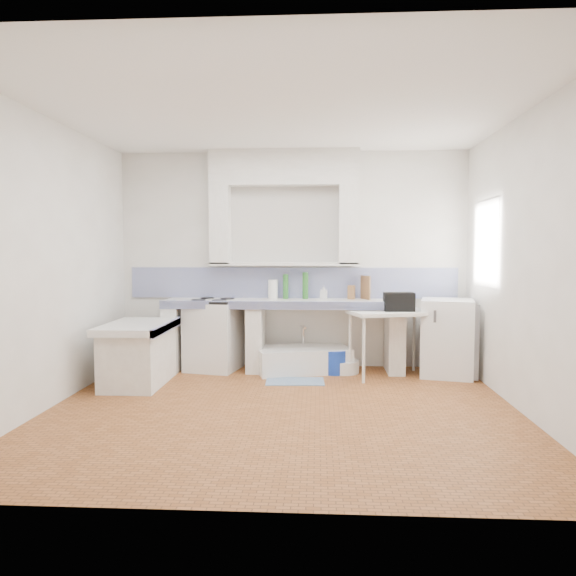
# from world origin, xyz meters

# --- Properties ---
(floor) EXTENTS (4.50, 4.50, 0.00)m
(floor) POSITION_xyz_m (0.00, 0.00, 0.00)
(floor) COLOR #99592D
(floor) RESTS_ON ground
(ceiling) EXTENTS (4.50, 4.50, 0.00)m
(ceiling) POSITION_xyz_m (0.00, 0.00, 2.80)
(ceiling) COLOR white
(ceiling) RESTS_ON ground
(wall_back) EXTENTS (4.50, 0.00, 4.50)m
(wall_back) POSITION_xyz_m (0.00, 2.00, 1.40)
(wall_back) COLOR white
(wall_back) RESTS_ON ground
(wall_front) EXTENTS (4.50, 0.00, 4.50)m
(wall_front) POSITION_xyz_m (0.00, -2.00, 1.40)
(wall_front) COLOR white
(wall_front) RESTS_ON ground
(wall_left) EXTENTS (0.00, 4.50, 4.50)m
(wall_left) POSITION_xyz_m (-2.25, 0.00, 1.40)
(wall_left) COLOR white
(wall_left) RESTS_ON ground
(wall_right) EXTENTS (0.00, 4.50, 4.50)m
(wall_right) POSITION_xyz_m (2.25, 0.00, 1.40)
(wall_right) COLOR white
(wall_right) RESTS_ON ground
(alcove_mass) EXTENTS (1.90, 0.25, 0.45)m
(alcove_mass) POSITION_xyz_m (-0.10, 1.88, 2.58)
(alcove_mass) COLOR white
(alcove_mass) RESTS_ON ground
(window_frame) EXTENTS (0.35, 0.86, 1.06)m
(window_frame) POSITION_xyz_m (2.42, 1.20, 1.60)
(window_frame) COLOR #322110
(window_frame) RESTS_ON ground
(lace_valance) EXTENTS (0.01, 0.84, 0.24)m
(lace_valance) POSITION_xyz_m (2.28, 1.20, 1.98)
(lace_valance) COLOR white
(lace_valance) RESTS_ON ground
(counter_slab) EXTENTS (3.00, 0.60, 0.08)m
(counter_slab) POSITION_xyz_m (-0.10, 1.70, 0.86)
(counter_slab) COLOR white
(counter_slab) RESTS_ON ground
(counter_lip) EXTENTS (3.00, 0.04, 0.10)m
(counter_lip) POSITION_xyz_m (-0.10, 1.42, 0.86)
(counter_lip) COLOR navy
(counter_lip) RESTS_ON ground
(counter_pier_left) EXTENTS (0.20, 0.55, 0.82)m
(counter_pier_left) POSITION_xyz_m (-1.50, 1.70, 0.41)
(counter_pier_left) COLOR white
(counter_pier_left) RESTS_ON ground
(counter_pier_mid) EXTENTS (0.20, 0.55, 0.82)m
(counter_pier_mid) POSITION_xyz_m (-0.45, 1.70, 0.41)
(counter_pier_mid) COLOR white
(counter_pier_mid) RESTS_ON ground
(counter_pier_right) EXTENTS (0.20, 0.55, 0.82)m
(counter_pier_right) POSITION_xyz_m (1.30, 1.70, 0.41)
(counter_pier_right) COLOR white
(counter_pier_right) RESTS_ON ground
(peninsula_top) EXTENTS (0.70, 1.10, 0.08)m
(peninsula_top) POSITION_xyz_m (-1.70, 0.90, 0.66)
(peninsula_top) COLOR white
(peninsula_top) RESTS_ON ground
(peninsula_base) EXTENTS (0.60, 1.00, 0.62)m
(peninsula_base) POSITION_xyz_m (-1.70, 0.90, 0.31)
(peninsula_base) COLOR white
(peninsula_base) RESTS_ON ground
(peninsula_lip) EXTENTS (0.04, 1.10, 0.10)m
(peninsula_lip) POSITION_xyz_m (-1.37, 0.90, 0.66)
(peninsula_lip) COLOR navy
(peninsula_lip) RESTS_ON ground
(backsplash) EXTENTS (4.27, 0.03, 0.40)m
(backsplash) POSITION_xyz_m (0.00, 1.99, 1.10)
(backsplash) COLOR navy
(backsplash) RESTS_ON ground
(stove) EXTENTS (0.72, 0.71, 0.87)m
(stove) POSITION_xyz_m (-0.99, 1.69, 0.43)
(stove) COLOR white
(stove) RESTS_ON ground
(sink) EXTENTS (1.28, 0.92, 0.28)m
(sink) POSITION_xyz_m (0.15, 1.66, 0.14)
(sink) COLOR white
(sink) RESTS_ON ground
(side_table) EXTENTS (1.08, 0.80, 0.04)m
(side_table) POSITION_xyz_m (1.21, 1.43, 0.40)
(side_table) COLOR white
(side_table) RESTS_ON ground
(fridge) EXTENTS (0.72, 0.72, 0.93)m
(fridge) POSITION_xyz_m (1.90, 1.53, 0.47)
(fridge) COLOR white
(fridge) RESTS_ON ground
(bucket_red) EXTENTS (0.31, 0.31, 0.26)m
(bucket_red) POSITION_xyz_m (-0.11, 1.68, 0.13)
(bucket_red) COLOR red
(bucket_red) RESTS_ON ground
(bucket_orange) EXTENTS (0.34, 0.34, 0.26)m
(bucket_orange) POSITION_xyz_m (0.12, 1.69, 0.13)
(bucket_orange) COLOR orange
(bucket_orange) RESTS_ON ground
(bucket_blue) EXTENTS (0.33, 0.33, 0.30)m
(bucket_blue) POSITION_xyz_m (0.54, 1.57, 0.15)
(bucket_blue) COLOR #183BB4
(bucket_blue) RESTS_ON ground
(basin_white) EXTENTS (0.40, 0.40, 0.15)m
(basin_white) POSITION_xyz_m (0.66, 1.61, 0.08)
(basin_white) COLOR white
(basin_white) RESTS_ON ground
(water_bottle_a) EXTENTS (0.10, 0.10, 0.27)m
(water_bottle_a) POSITION_xyz_m (-0.02, 1.85, 0.14)
(water_bottle_a) COLOR silver
(water_bottle_a) RESTS_ON ground
(water_bottle_b) EXTENTS (0.08, 0.08, 0.27)m
(water_bottle_b) POSITION_xyz_m (0.26, 1.83, 0.13)
(water_bottle_b) COLOR silver
(water_bottle_b) RESTS_ON ground
(black_bag) EXTENTS (0.36, 0.21, 0.22)m
(black_bag) POSITION_xyz_m (1.31, 1.41, 0.91)
(black_bag) COLOR black
(black_bag) RESTS_ON side_table
(green_bottle_a) EXTENTS (0.07, 0.07, 0.32)m
(green_bottle_a) POSITION_xyz_m (-0.08, 1.85, 1.06)
(green_bottle_a) COLOR #296927
(green_bottle_a) RESTS_ON counter_slab
(green_bottle_b) EXTENTS (0.10, 0.10, 0.34)m
(green_bottle_b) POSITION_xyz_m (0.18, 1.85, 1.07)
(green_bottle_b) COLOR #296927
(green_bottle_b) RESTS_ON counter_slab
(knife_block) EXTENTS (0.10, 0.09, 0.18)m
(knife_block) POSITION_xyz_m (0.77, 1.85, 0.99)
(knife_block) COLOR olive
(knife_block) RESTS_ON counter_slab
(cutting_board) EXTENTS (0.11, 0.21, 0.30)m
(cutting_board) POSITION_xyz_m (0.94, 1.85, 1.05)
(cutting_board) COLOR olive
(cutting_board) RESTS_ON counter_slab
(paper_towel) EXTENTS (0.16, 0.16, 0.25)m
(paper_towel) POSITION_xyz_m (-0.24, 1.85, 1.02)
(paper_towel) COLOR white
(paper_towel) RESTS_ON counter_slab
(soap_bottle) EXTENTS (0.10, 0.10, 0.18)m
(soap_bottle) POSITION_xyz_m (0.41, 1.85, 0.99)
(soap_bottle) COLOR white
(soap_bottle) RESTS_ON counter_slab
(rug) EXTENTS (0.69, 0.41, 0.01)m
(rug) POSITION_xyz_m (0.08, 1.10, 0.01)
(rug) COLOR #295995
(rug) RESTS_ON ground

